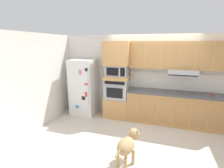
% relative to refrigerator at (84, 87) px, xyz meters
% --- Properties ---
extents(ground_plane, '(9.60, 9.60, 0.00)m').
position_rel_refrigerator_xyz_m(ground_plane, '(2.04, -0.68, -0.88)').
color(ground_plane, beige).
extents(back_kitchen_wall, '(6.20, 0.12, 2.50)m').
position_rel_refrigerator_xyz_m(back_kitchen_wall, '(2.04, 0.43, 0.37)').
color(back_kitchen_wall, silver).
rests_on(back_kitchen_wall, ground).
extents(side_panel_left, '(0.12, 7.10, 2.50)m').
position_rel_refrigerator_xyz_m(side_panel_left, '(-0.76, -0.68, 0.37)').
color(side_panel_left, silver).
rests_on(side_panel_left, ground).
extents(refrigerator, '(0.76, 0.73, 1.76)m').
position_rel_refrigerator_xyz_m(refrigerator, '(0.00, 0.00, 0.00)').
color(refrigerator, white).
rests_on(refrigerator, ground).
extents(oven_base_cabinet, '(0.74, 0.62, 0.60)m').
position_rel_refrigerator_xyz_m(oven_base_cabinet, '(1.08, 0.07, -0.58)').
color(oven_base_cabinet, tan).
rests_on(oven_base_cabinet, ground).
extents(built_in_oven, '(0.70, 0.62, 0.60)m').
position_rel_refrigerator_xyz_m(built_in_oven, '(1.08, 0.07, 0.02)').
color(built_in_oven, '#A8AAAF').
rests_on(built_in_oven, oven_base_cabinet).
extents(appliance_mid_shelf, '(0.74, 0.62, 0.10)m').
position_rel_refrigerator_xyz_m(appliance_mid_shelf, '(1.08, 0.07, 0.37)').
color(appliance_mid_shelf, tan).
rests_on(appliance_mid_shelf, built_in_oven).
extents(microwave, '(0.64, 0.54, 0.32)m').
position_rel_refrigerator_xyz_m(microwave, '(1.08, 0.07, 0.58)').
color(microwave, '#A8AAAF').
rests_on(microwave, appliance_mid_shelf).
extents(appliance_upper_cabinet, '(0.74, 0.62, 0.68)m').
position_rel_refrigerator_xyz_m(appliance_upper_cabinet, '(1.08, 0.07, 1.08)').
color(appliance_upper_cabinet, tan).
rests_on(appliance_upper_cabinet, microwave).
extents(lower_cabinet_run, '(2.94, 0.63, 0.88)m').
position_rel_refrigerator_xyz_m(lower_cabinet_run, '(2.93, 0.07, -0.44)').
color(lower_cabinet_run, tan).
rests_on(lower_cabinet_run, ground).
extents(countertop_slab, '(2.98, 0.64, 0.04)m').
position_rel_refrigerator_xyz_m(countertop_slab, '(2.93, 0.07, 0.02)').
color(countertop_slab, '#4C4C51').
rests_on(countertop_slab, lower_cabinet_run).
extents(backsplash_panel, '(2.98, 0.02, 0.50)m').
position_rel_refrigerator_xyz_m(backsplash_panel, '(2.93, 0.36, 0.29)').
color(backsplash_panel, white).
rests_on(backsplash_panel, countertop_slab).
extents(upper_cabinet_with_hood, '(2.94, 0.48, 0.88)m').
position_rel_refrigerator_xyz_m(upper_cabinet_with_hood, '(2.92, 0.19, 1.02)').
color(upper_cabinet_with_hood, tan).
rests_on(upper_cabinet_with_hood, backsplash_panel).
extents(screwdriver, '(0.17, 0.17, 0.03)m').
position_rel_refrigerator_xyz_m(screwdriver, '(3.67, 0.09, 0.05)').
color(screwdriver, red).
rests_on(screwdriver, countertop_slab).
extents(dog, '(0.40, 0.85, 0.66)m').
position_rel_refrigerator_xyz_m(dog, '(1.85, -1.96, -0.44)').
color(dog, tan).
rests_on(dog, ground).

